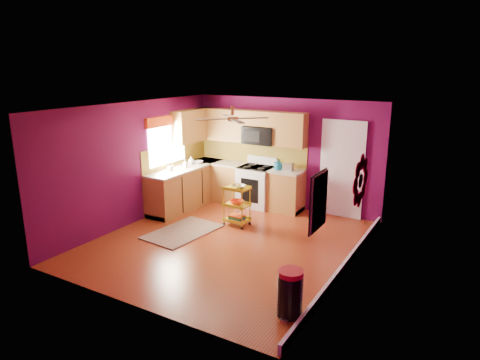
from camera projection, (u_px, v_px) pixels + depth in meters
The scene contains 18 objects.
ground at pixel (227, 242), 7.98m from camera, with size 5.00×5.00×0.00m, color maroon.
room_envelope at pixel (228, 157), 7.54m from camera, with size 4.54×5.04×2.52m.
lower_cabinets at pixel (219, 187), 10.04m from camera, with size 2.81×2.31×0.94m.
electric_range at pixel (256, 186), 9.93m from camera, with size 0.76×0.66×1.13m.
upper_cabinetry at pixel (231, 127), 9.93m from camera, with size 2.80×2.30×1.26m.
left_window at pixel (167, 133), 9.48m from camera, with size 0.08×1.35×1.08m.
panel_door at pixel (342, 170), 9.12m from camera, with size 0.95×0.11×2.15m.
right_wall_art at pixel (344, 189), 6.24m from camera, with size 0.04×2.74×1.04m.
ceiling_fan at pixel (232, 118), 7.55m from camera, with size 1.01×1.01×0.26m.
shag_rug at pixel (183, 232), 8.45m from camera, with size 0.92×1.51×0.02m, color black.
rolling_cart at pixel (237, 204), 8.72m from camera, with size 0.51×0.39×0.90m.
trash_can at pixel (290, 293), 5.57m from camera, with size 0.34×0.37×0.65m.
teal_kettle at pixel (278, 166), 9.53m from camera, with size 0.18×0.18×0.21m.
toaster at pixel (288, 167), 9.43m from camera, with size 0.22×0.15×0.18m, color beige.
soap_bottle_a at pixel (185, 163), 9.73m from camera, with size 0.08×0.09×0.19m, color #EA3F72.
soap_bottle_b at pixel (191, 160), 10.06m from camera, with size 0.14×0.14×0.18m, color white.
counter_dish at pixel (198, 162), 10.14m from camera, with size 0.23×0.23×0.06m, color white.
counter_cup at pixel (170, 168), 9.45m from camera, with size 0.14×0.14×0.11m, color white.
Camera 1 is at (3.93, -6.28, 3.19)m, focal length 32.00 mm.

